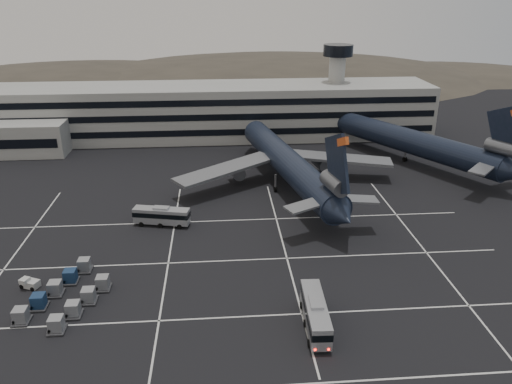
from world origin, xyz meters
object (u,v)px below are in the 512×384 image
bus_near (315,312)px  uld_cluster (66,294)px  trijet_main (288,163)px  bus_far (162,215)px

bus_near → uld_cluster: bearing=168.3°
trijet_main → bus_far: size_ratio=5.73×
bus_far → uld_cluster: size_ratio=0.60×
trijet_main → bus_far: bearing=-158.5°
trijet_main → bus_near: size_ratio=5.36×
trijet_main → uld_cluster: 51.16m
bus_near → bus_far: bearing=127.9°
uld_cluster → bus_far: bearing=64.3°
bus_far → uld_cluster: bus_far is taller
trijet_main → uld_cluster: trijet_main is taller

